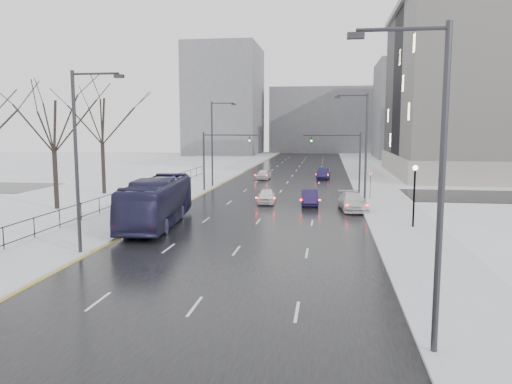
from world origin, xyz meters
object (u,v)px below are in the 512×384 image
at_px(sedan_right_far, 353,202).
at_px(sedan_right_distant, 323,173).
at_px(tree_park_d, 57,210).
at_px(streetlight_r_mid, 363,143).
at_px(no_uturn_sign, 371,176).
at_px(sedan_center_near, 267,196).
at_px(sedan_center_far, 264,174).
at_px(lamppost_r_mid, 414,187).
at_px(mast_signal_right, 350,155).
at_px(sedan_right_near, 310,198).
at_px(streetlight_l_near, 80,153).
at_px(bus, 157,202).
at_px(streetlight_r_near, 434,175).
at_px(mast_signal_left, 213,154).
at_px(tree_park_e, 104,194).
at_px(streetlight_l_far, 214,139).

distance_m(sedan_right_far, sedan_right_distant, 26.28).
bearing_deg(tree_park_d, sedan_right_far, 7.21).
relative_size(streetlight_r_mid, no_uturn_sign, 3.70).
xyz_separation_m(sedan_center_near, sedan_center_far, (-3.00, 21.22, 0.02)).
xyz_separation_m(streetlight_r_mid, sedan_right_far, (-0.97, -2.84, -4.84)).
bearing_deg(lamppost_r_mid, mast_signal_right, 101.54).
bearing_deg(sedan_right_near, streetlight_l_near, -124.58).
xyz_separation_m(bus, sedan_center_far, (3.50, 32.68, -1.00)).
xyz_separation_m(streetlight_r_near, streetlight_l_near, (-16.33, 10.00, 0.00)).
xyz_separation_m(streetlight_l_near, mast_signal_left, (0.84, 28.00, -1.51)).
height_order(streetlight_r_near, sedan_right_near, streetlight_r_near).
bearing_deg(sedan_right_distant, tree_park_e, -135.01).
bearing_deg(streetlight_r_mid, sedan_right_far, -108.82).
bearing_deg(tree_park_d, lamppost_r_mid, -7.91).
distance_m(streetlight_r_near, streetlight_l_far, 45.06).
distance_m(tree_park_d, mast_signal_left, 17.96).
xyz_separation_m(tree_park_d, streetlight_r_mid, (25.97, 6.00, 5.62)).
bearing_deg(streetlight_l_far, sedan_right_distant, 41.74).
xyz_separation_m(tree_park_e, mast_signal_right, (25.53, 4.00, 4.11)).
height_order(streetlight_r_mid, no_uturn_sign, streetlight_r_mid).
relative_size(streetlight_r_near, streetlight_r_mid, 1.00).
relative_size(tree_park_e, lamppost_r_mid, 3.15).
distance_m(streetlight_l_near, sedan_center_near, 22.13).
relative_size(streetlight_l_far, sedan_center_near, 2.55).
distance_m(streetlight_r_near, sedan_center_near, 31.78).
bearing_deg(mast_signal_right, sedan_center_far, 128.95).
bearing_deg(sedan_right_distant, sedan_right_near, -87.79).
xyz_separation_m(mast_signal_right, sedan_right_far, (-0.13, -10.84, -3.32)).
height_order(sedan_center_near, sedan_center_far, sedan_center_far).
relative_size(streetlight_l_near, sedan_right_distant, 2.28).
bearing_deg(bus, sedan_right_far, 25.06).
relative_size(streetlight_l_near, lamppost_r_mid, 2.34).
distance_m(lamppost_r_mid, mast_signal_left, 25.71).
bearing_deg(tree_park_e, mast_signal_right, 8.90).
bearing_deg(streetlight_l_far, mast_signal_left, -78.13).
distance_m(tree_park_d, streetlight_l_near, 17.90).
height_order(streetlight_r_near, no_uturn_sign, streetlight_r_near).
bearing_deg(streetlight_l_near, sedan_right_far, 48.16).
xyz_separation_m(mast_signal_right, sedan_right_distant, (-2.83, 15.30, -3.34)).
xyz_separation_m(lamppost_r_mid, sedan_right_far, (-3.80, 7.16, -2.16)).
xyz_separation_m(tree_park_e, sedan_right_far, (25.40, -6.84, 0.78)).
height_order(streetlight_r_mid, sedan_right_distant, streetlight_r_mid).
distance_m(streetlight_l_far, lamppost_r_mid, 29.30).
height_order(tree_park_d, mast_signal_right, mast_signal_right).
distance_m(lamppost_r_mid, bus, 18.09).
bearing_deg(streetlight_r_near, bus, 129.02).
relative_size(streetlight_r_near, mast_signal_right, 1.54).
height_order(tree_park_d, streetlight_r_mid, streetlight_r_mid).
bearing_deg(streetlight_r_mid, mast_signal_right, 96.00).
bearing_deg(bus, sedan_center_far, 78.21).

